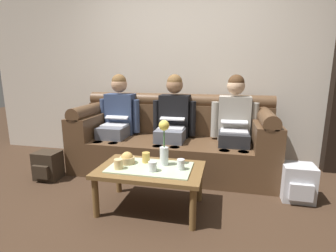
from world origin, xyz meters
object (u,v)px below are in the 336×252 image
(person_left, at_px, (118,117))
(backpack_right, at_px, (298,183))
(cup_near_right, at_px, (153,166))
(couch, at_px, (173,142))
(person_middle, at_px, (173,120))
(flower_vase, at_px, (164,142))
(person_right, at_px, (234,122))
(cup_far_left, at_px, (146,157))
(backpack_left, at_px, (48,166))
(cup_far_center, at_px, (119,164))
(coffee_table, at_px, (150,173))
(cup_near_left, at_px, (181,164))
(snack_bowl, at_px, (127,159))

(person_left, relative_size, backpack_right, 3.38)
(person_left, distance_m, cup_near_right, 1.37)
(couch, distance_m, person_left, 0.80)
(person_left, height_order, person_middle, same)
(person_middle, relative_size, flower_vase, 2.89)
(person_right, distance_m, cup_far_left, 1.24)
(couch, height_order, cup_near_right, couch)
(flower_vase, distance_m, backpack_left, 1.59)
(person_right, xyz_separation_m, cup_far_center, (-1.01, -1.11, -0.20))
(person_left, xyz_separation_m, backpack_right, (2.13, -0.52, -0.48))
(cup_far_left, xyz_separation_m, backpack_left, (-1.31, 0.26, -0.30))
(person_middle, distance_m, cup_near_right, 1.12)
(person_left, height_order, flower_vase, person_left)
(cup_far_left, bearing_deg, couch, 85.43)
(couch, relative_size, cup_near_right, 28.56)
(person_right, bearing_deg, person_middle, -179.99)
(flower_vase, relative_size, backpack_right, 1.17)
(person_middle, relative_size, cup_near_right, 14.10)
(coffee_table, xyz_separation_m, cup_far_left, (-0.07, 0.10, 0.11))
(flower_vase, height_order, cup_near_left, flower_vase)
(backpack_left, bearing_deg, coffee_table, -14.90)
(person_left, bearing_deg, couch, 0.36)
(cup_near_left, distance_m, cup_near_right, 0.25)
(person_right, xyz_separation_m, coffee_table, (-0.75, -1.00, -0.31))
(person_right, distance_m, cup_far_center, 1.52)
(person_left, distance_m, backpack_right, 2.24)
(coffee_table, bearing_deg, backpack_right, 19.34)
(coffee_table, height_order, cup_far_center, cup_far_center)
(couch, distance_m, backpack_left, 1.54)
(person_middle, relative_size, cup_far_center, 13.91)
(coffee_table, bearing_deg, flower_vase, 32.86)
(flower_vase, distance_m, cup_far_left, 0.25)
(cup_near_left, xyz_separation_m, backpack_left, (-1.66, 0.37, -0.30))
(cup_far_left, xyz_separation_m, backpack_right, (1.45, 0.38, -0.28))
(couch, relative_size, person_left, 2.03)
(couch, bearing_deg, cup_near_left, -74.43)
(cup_near_right, bearing_deg, person_right, 57.49)
(person_middle, distance_m, cup_far_center, 1.16)
(snack_bowl, bearing_deg, couch, 76.28)
(cup_near_right, relative_size, backpack_right, 0.24)
(person_middle, relative_size, coffee_table, 1.28)
(person_middle, height_order, cup_far_center, person_middle)
(couch, relative_size, backpack_left, 7.47)
(couch, relative_size, cup_far_left, 25.77)
(cup_far_left, bearing_deg, backpack_right, 14.70)
(cup_far_center, distance_m, backpack_right, 1.76)
(backpack_right, bearing_deg, cup_far_center, -160.12)
(snack_bowl, bearing_deg, backpack_right, 15.46)
(person_middle, bearing_deg, cup_far_center, -103.20)
(snack_bowl, bearing_deg, coffee_table, -8.79)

